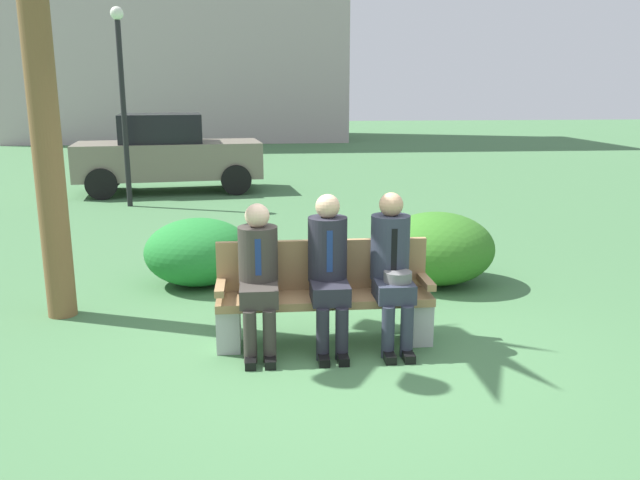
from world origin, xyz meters
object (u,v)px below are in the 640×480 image
object	(u,v)px
seated_man_left	(258,270)
seated_man_middle	(329,264)
seated_man_right	(392,263)
shrub_mid_lawn	(198,252)
shrub_near_bench	(437,248)
parked_car_near	(168,153)
street_lamp	(122,87)
park_bench	(324,296)

from	to	relation	value
seated_man_left	seated_man_middle	bearing A→B (deg)	0.66
seated_man_right	shrub_mid_lawn	bearing A→B (deg)	132.71
shrub_near_bench	parked_car_near	world-z (taller)	parked_car_near
parked_car_near	street_lamp	distance (m)	2.29
seated_man_left	street_lamp	distance (m)	7.79
park_bench	parked_car_near	xyz separation A→B (m)	(-2.49, 8.85, 0.42)
seated_man_middle	parked_car_near	world-z (taller)	parked_car_near
parked_car_near	shrub_near_bench	bearing A→B (deg)	-61.23
seated_man_middle	shrub_near_bench	xyz separation A→B (m)	(1.45, 1.75, -0.33)
seated_man_right	shrub_mid_lawn	world-z (taller)	seated_man_right
park_bench	parked_car_near	size ratio (longest dim) A/B	0.46
street_lamp	seated_man_left	bearing A→B (deg)	-71.35
shrub_near_bench	shrub_mid_lawn	xyz separation A→B (m)	(-2.73, 0.23, -0.03)
seated_man_middle	shrub_mid_lawn	bearing A→B (deg)	122.92
seated_man_left	seated_man_right	size ratio (longest dim) A/B	0.94
parked_car_near	seated_man_middle	bearing A→B (deg)	-74.34
shrub_near_bench	parked_car_near	bearing A→B (deg)	118.77
seated_man_left	shrub_mid_lawn	world-z (taller)	seated_man_left
shrub_mid_lawn	parked_car_near	size ratio (longest dim) A/B	0.30
street_lamp	shrub_mid_lawn	bearing A→B (deg)	-71.47
shrub_near_bench	parked_car_near	distance (m)	8.25
shrub_near_bench	shrub_mid_lawn	world-z (taller)	shrub_near_bench
seated_man_right	seated_man_left	bearing A→B (deg)	-179.92
shrub_near_bench	street_lamp	distance (m)	7.32
park_bench	shrub_near_bench	bearing A→B (deg)	47.76
parked_car_near	seated_man_right	bearing A→B (deg)	-71.14
park_bench	seated_man_middle	size ratio (longest dim) A/B	1.40
seated_man_left	seated_man_middle	world-z (taller)	seated_man_middle
park_bench	parked_car_near	world-z (taller)	parked_car_near
parked_car_near	seated_man_left	bearing A→B (deg)	-77.95
seated_man_left	seated_man_right	xyz separation A→B (m)	(1.15, 0.00, 0.03)
park_bench	seated_man_left	xyz separation A→B (m)	(-0.57, -0.13, 0.29)
parked_car_near	street_lamp	xyz separation A→B (m)	(-0.53, -1.74, 1.39)
park_bench	shrub_near_bench	distance (m)	2.20
seated_man_middle	shrub_near_bench	bearing A→B (deg)	50.35
park_bench	parked_car_near	bearing A→B (deg)	105.70
seated_man_left	shrub_near_bench	world-z (taller)	seated_man_left
shrub_mid_lawn	parked_car_near	distance (m)	7.11
park_bench	street_lamp	bearing A→B (deg)	112.97
shrub_mid_lawn	seated_man_right	bearing A→B (deg)	-47.29
shrub_near_bench	parked_car_near	xyz separation A→B (m)	(-3.97, 7.22, 0.42)
seated_man_left	park_bench	bearing A→B (deg)	12.67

